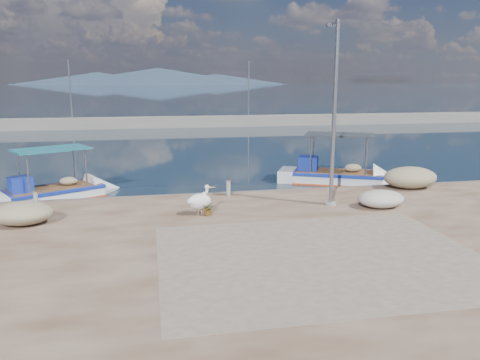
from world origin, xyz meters
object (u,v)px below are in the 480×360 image
boat_right (336,178)px  bollard_near (228,187)px  boat_left (54,195)px  pelican (200,201)px  lamp_post (334,121)px

boat_right → bollard_near: boat_right is taller
boat_left → pelican: 8.21m
pelican → lamp_post: bearing=-13.4°
boat_right → lamp_post: 7.42m
boat_left → bollard_near: boat_left is taller
lamp_post → bollard_near: 5.22m
pelican → bollard_near: size_ratio=1.61×
boat_right → pelican: size_ratio=5.74×
boat_right → pelican: 10.16m
boat_left → lamp_post: size_ratio=0.84×
boat_left → boat_right: (14.03, 0.94, 0.02)m
boat_right → pelican: boat_right is taller
boat_left → boat_right: 14.07m
boat_left → boat_right: size_ratio=0.89×
pelican → lamp_post: 5.92m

